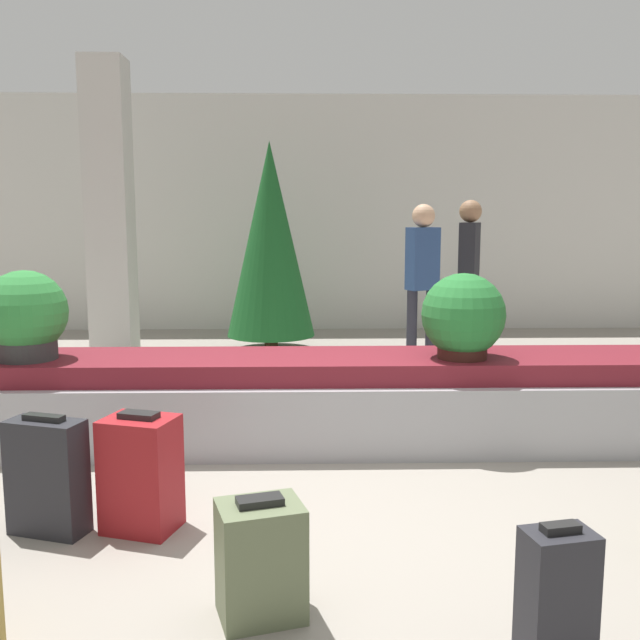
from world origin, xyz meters
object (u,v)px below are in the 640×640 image
object	(u,v)px
decorated_tree	(270,240)
traveler_1	(469,264)
pillar	(110,214)
potted_plant_0	(25,316)
suitcase_3	(557,600)
suitcase_4	(141,474)
suitcase_5	(261,560)
potted_plant_1	(463,318)
suitcase_2	(47,477)
traveler_0	(422,270)

from	to	relation	value
decorated_tree	traveler_1	bearing A→B (deg)	-12.26
pillar	potted_plant_0	size ratio (longest dim) A/B	5.29
suitcase_3	suitcase_4	size ratio (longest dim) A/B	0.88
suitcase_5	potted_plant_1	size ratio (longest dim) A/B	0.86
suitcase_4	potted_plant_1	xyz separation A→B (m)	(1.91, 1.27, 0.61)
potted_plant_1	decorated_tree	world-z (taller)	decorated_tree
suitcase_2	suitcase_5	world-z (taller)	suitcase_2
suitcase_4	potted_plant_1	size ratio (longest dim) A/B	1.06
suitcase_5	potted_plant_1	world-z (taller)	potted_plant_1
suitcase_4	traveler_1	world-z (taller)	traveler_1
traveler_0	decorated_tree	xyz separation A→B (m)	(-1.62, 0.95, 0.28)
potted_plant_0	traveler_1	bearing A→B (deg)	39.66
decorated_tree	pillar	bearing A→B (deg)	-158.85
suitcase_2	traveler_0	bearing A→B (deg)	75.05
suitcase_3	traveler_1	bearing A→B (deg)	68.79
suitcase_3	decorated_tree	world-z (taller)	decorated_tree
suitcase_2	suitcase_4	size ratio (longest dim) A/B	1.00
traveler_0	traveler_1	world-z (taller)	traveler_1
suitcase_2	traveler_0	size ratio (longest dim) A/B	0.36
potted_plant_1	decorated_tree	bearing A→B (deg)	112.29
suitcase_5	traveler_1	xyz separation A→B (m)	(2.01, 5.18, 0.82)
potted_plant_1	pillar	bearing A→B (deg)	136.88
potted_plant_0	suitcase_3	bearing A→B (deg)	-42.00
suitcase_3	traveler_1	xyz separation A→B (m)	(0.95, 5.54, 0.80)
suitcase_3	potted_plant_0	bearing A→B (deg)	126.53
decorated_tree	suitcase_3	bearing A→B (deg)	-78.13
suitcase_2	decorated_tree	size ratio (longest dim) A/B	0.25
suitcase_3	potted_plant_0	distance (m)	3.76
suitcase_3	suitcase_4	xyz separation A→B (m)	(-1.71, 1.17, 0.04)
suitcase_4	decorated_tree	bearing A→B (deg)	102.07
suitcase_4	potted_plant_0	bearing A→B (deg)	145.93
suitcase_2	potted_plant_1	distance (m)	2.77
traveler_0	traveler_1	distance (m)	0.76
decorated_tree	potted_plant_0	bearing A→B (deg)	-112.68
pillar	traveler_1	distance (m)	3.92
suitcase_5	potted_plant_0	xyz separation A→B (m)	(-1.69, 2.11, 0.68)
pillar	suitcase_5	world-z (taller)	pillar
suitcase_4	suitcase_5	xyz separation A→B (m)	(0.65, -0.81, -0.06)
suitcase_3	decorated_tree	distance (m)	6.24
suitcase_3	potted_plant_1	size ratio (longest dim) A/B	0.93
pillar	suitcase_3	distance (m)	6.27
suitcase_2	suitcase_3	distance (m)	2.45
suitcase_4	traveler_0	xyz separation A→B (m)	(2.07, 3.90, 0.72)
potted_plant_0	traveler_1	xyz separation A→B (m)	(3.70, 3.07, 0.14)
potted_plant_1	suitcase_5	bearing A→B (deg)	-121.03
suitcase_3	suitcase_5	distance (m)	1.12
potted_plant_0	suitcase_5	bearing A→B (deg)	-51.32
suitcase_4	suitcase_5	distance (m)	1.04
suitcase_3	traveler_0	bearing A→B (deg)	74.50
suitcase_3	traveler_0	distance (m)	5.14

